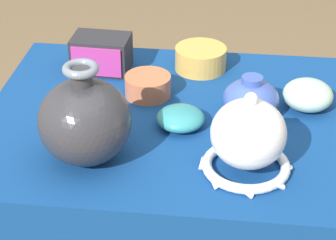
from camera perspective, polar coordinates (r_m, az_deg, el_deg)
The scene contains 9 objects.
display_table at distance 1.65m, azimuth -0.13°, elevation -2.15°, with size 0.90×0.76×0.68m.
vase_tall_bulbous at distance 1.42m, azimuth -7.27°, elevation -0.06°, with size 0.20×0.20×0.23m.
vase_dome_bell at distance 1.39m, azimuth 6.98°, elevation -1.68°, with size 0.20×0.20×0.19m.
mosaic_tile_box at distance 1.82m, azimuth -5.84°, elevation 5.76°, with size 0.16×0.12×0.10m.
pot_squat_ochre at distance 1.83m, azimuth 2.86°, elevation 5.37°, with size 0.14×0.14×0.06m, color gold.
bowl_shallow_celadon at distance 1.67m, azimuth 12.08°, elevation 2.15°, with size 0.13×0.13×0.07m, color #A8CCB7.
bowl_shallow_teal at distance 1.56m, azimuth 1.10°, elevation 0.17°, with size 0.12×0.12×0.05m, color teal.
jar_round_cobalt at distance 1.60m, azimuth 7.23°, elevation 1.86°, with size 0.14×0.14×0.11m.
pot_squat_terracotta at distance 1.69m, azimuth -1.76°, elevation 3.00°, with size 0.12×0.12×0.06m, color #BC6642.
Camera 1 is at (0.16, -1.38, 1.52)m, focal length 70.00 mm.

